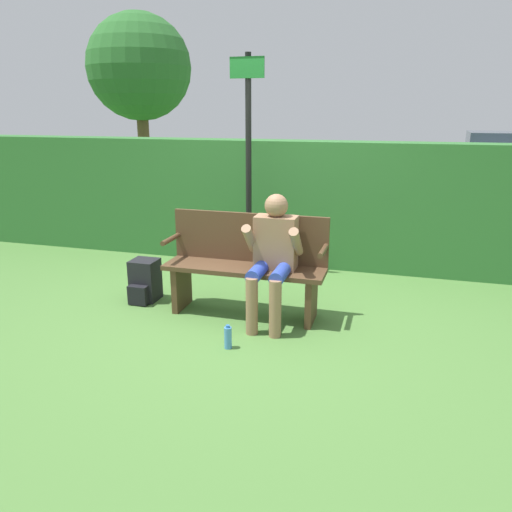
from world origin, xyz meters
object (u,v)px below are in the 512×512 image
signpost (248,154)px  person_seated (273,252)px  park_bench (246,264)px  water_bottle (228,337)px  parked_car (492,154)px  backpack (145,281)px  tree (139,68)px

signpost → person_seated: bearing=-64.6°
person_seated → park_bench: bearing=156.2°
water_bottle → parked_car: size_ratio=0.05×
person_seated → backpack: person_seated is taller
person_seated → water_bottle: (-0.22, -0.67, -0.59)m
park_bench → parked_car: 13.32m
water_bottle → tree: size_ratio=0.06×
person_seated → tree: bearing=127.9°
person_seated → water_bottle: 0.92m
park_bench → signpost: size_ratio=0.61×
park_bench → tree: bearing=126.5°
parked_car → backpack: bearing=160.3°
parked_car → tree: tree is taller
water_bottle → person_seated: bearing=71.7°
backpack → signpost: signpost is taller
person_seated → backpack: 1.52m
water_bottle → parked_car: 14.07m
parked_car → tree: bearing=136.1°
backpack → parked_car: parked_car is taller
water_bottle → parked_car: bearing=73.5°
person_seated → signpost: size_ratio=0.47×
signpost → park_bench: bearing=-74.4°
tree → backpack: bearing=-62.4°
park_bench → backpack: (-1.13, 0.02, -0.30)m
park_bench → tree: tree is taller
signpost → tree: size_ratio=0.67×
person_seated → water_bottle: bearing=-108.3°
backpack → parked_car: size_ratio=0.10×
person_seated → signpost: signpost is taller
water_bottle → signpost: 2.49m
park_bench → tree: (-3.83, 5.19, 2.24)m
water_bottle → backpack: bearing=146.0°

